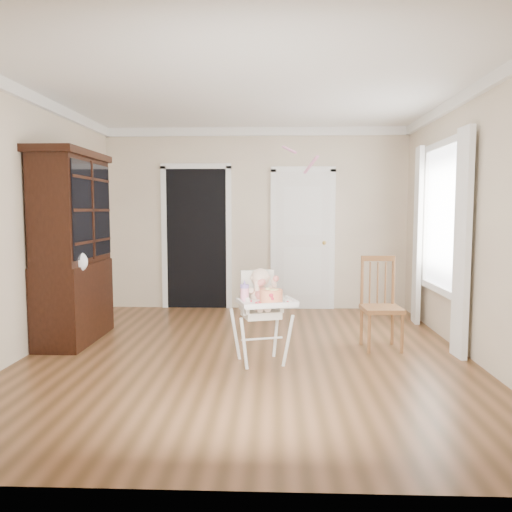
{
  "coord_description": "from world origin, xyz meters",
  "views": [
    {
      "loc": [
        0.29,
        -5.0,
        1.48
      ],
      "look_at": [
        0.11,
        -0.35,
        1.05
      ],
      "focal_mm": 35.0,
      "sensor_mm": 36.0,
      "label": 1
    }
  ],
  "objects_px": {
    "sippy_cup": "(245,292)",
    "china_cabinet": "(73,247)",
    "cake": "(271,296)",
    "high_chair": "(261,306)",
    "dining_chair": "(381,306)"
  },
  "relations": [
    {
      "from": "sippy_cup",
      "to": "china_cabinet",
      "type": "relative_size",
      "value": 0.09
    },
    {
      "from": "cake",
      "to": "sippy_cup",
      "type": "distance_m",
      "value": 0.27
    },
    {
      "from": "high_chair",
      "to": "sippy_cup",
      "type": "xyz_separation_m",
      "value": [
        -0.15,
        -0.15,
        0.15
      ]
    },
    {
      "from": "cake",
      "to": "high_chair",
      "type": "bearing_deg",
      "value": 113.12
    },
    {
      "from": "cake",
      "to": "china_cabinet",
      "type": "distance_m",
      "value": 2.48
    },
    {
      "from": "china_cabinet",
      "to": "sippy_cup",
      "type": "bearing_deg",
      "value": -24.5
    },
    {
      "from": "cake",
      "to": "sippy_cup",
      "type": "bearing_deg",
      "value": 160.88
    },
    {
      "from": "cake",
      "to": "dining_chair",
      "type": "relative_size",
      "value": 0.28
    },
    {
      "from": "high_chair",
      "to": "cake",
      "type": "bearing_deg",
      "value": -83.52
    },
    {
      "from": "high_chair",
      "to": "sippy_cup",
      "type": "bearing_deg",
      "value": -152.59
    },
    {
      "from": "cake",
      "to": "dining_chair",
      "type": "bearing_deg",
      "value": 34.71
    },
    {
      "from": "cake",
      "to": "sippy_cup",
      "type": "height_order",
      "value": "sippy_cup"
    },
    {
      "from": "china_cabinet",
      "to": "cake",
      "type": "bearing_deg",
      "value": -23.92
    },
    {
      "from": "china_cabinet",
      "to": "dining_chair",
      "type": "bearing_deg",
      "value": -3.05
    },
    {
      "from": "high_chair",
      "to": "china_cabinet",
      "type": "distance_m",
      "value": 2.33
    }
  ]
}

